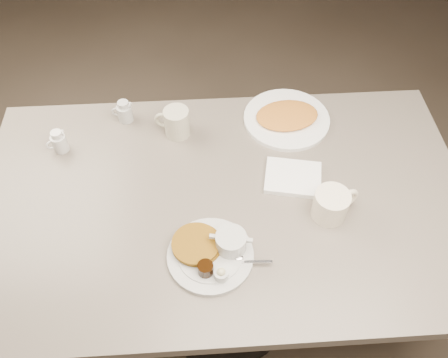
{
  "coord_description": "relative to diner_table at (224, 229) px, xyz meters",
  "views": [
    {
      "loc": [
        -0.05,
        -0.84,
        1.9
      ],
      "look_at": [
        0.0,
        0.02,
        0.82
      ],
      "focal_mm": 37.59,
      "sensor_mm": 36.0,
      "label": 1
    }
  ],
  "objects": [
    {
      "name": "room",
      "position": [
        0.0,
        0.0,
        0.82
      ],
      "size": [
        7.04,
        8.04,
        2.84
      ],
      "color": "#4C3F33",
      "rests_on": "ground"
    },
    {
      "name": "diner_table",
      "position": [
        0.0,
        0.0,
        0.0
      ],
      "size": [
        1.5,
        0.9,
        0.75
      ],
      "color": "slate",
      "rests_on": "ground"
    },
    {
      "name": "main_plate",
      "position": [
        -0.05,
        -0.19,
        0.19
      ],
      "size": [
        0.31,
        0.28,
        0.07
      ],
      "color": "#B8B9B4",
      "rests_on": "diner_table"
    },
    {
      "name": "coffee_mug_near",
      "position": [
        0.31,
        -0.07,
        0.22
      ],
      "size": [
        0.16,
        0.13,
        0.09
      ],
      "color": "white",
      "rests_on": "diner_table"
    },
    {
      "name": "napkin",
      "position": [
        0.22,
        0.06,
        0.18
      ],
      "size": [
        0.2,
        0.17,
        0.02
      ],
      "color": "white",
      "rests_on": "diner_table"
    },
    {
      "name": "coffee_mug_far",
      "position": [
        -0.14,
        0.29,
        0.22
      ],
      "size": [
        0.13,
        0.1,
        0.1
      ],
      "color": "beige",
      "rests_on": "diner_table"
    },
    {
      "name": "creamer_left",
      "position": [
        -0.52,
        0.23,
        0.21
      ],
      "size": [
        0.07,
        0.05,
        0.08
      ],
      "color": "silver",
      "rests_on": "diner_table"
    },
    {
      "name": "creamer_right",
      "position": [
        -0.32,
        0.36,
        0.21
      ],
      "size": [
        0.08,
        0.07,
        0.08
      ],
      "color": "#BBBCB8",
      "rests_on": "diner_table"
    },
    {
      "name": "hash_plate",
      "position": [
        0.24,
        0.32,
        0.18
      ],
      "size": [
        0.34,
        0.34,
        0.04
      ],
      "color": "white",
      "rests_on": "diner_table"
    }
  ]
}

